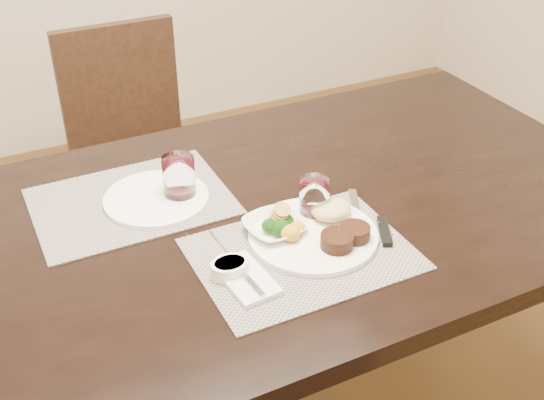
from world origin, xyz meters
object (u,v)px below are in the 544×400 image
dinner_plate (319,230)px  cracker_bowl (275,227)px  steak_knife (377,225)px  wine_glass_near (314,200)px  far_plate (156,198)px  chair_far (133,142)px

dinner_plate → cracker_bowl: size_ratio=2.00×
dinner_plate → steak_knife: (0.14, -0.03, -0.01)m
dinner_plate → cracker_bowl: cracker_bowl is taller
cracker_bowl → wine_glass_near: bearing=11.7°
dinner_plate → cracker_bowl: (-0.08, 0.05, 0.00)m
steak_knife → far_plate: (-0.42, 0.33, 0.00)m
cracker_bowl → wine_glass_near: 0.12m
wine_glass_near → chair_far: bearing=99.0°
dinner_plate → steak_knife: 0.14m
dinner_plate → far_plate: bearing=114.6°
cracker_bowl → wine_glass_near: (0.11, 0.02, 0.02)m
steak_knife → cracker_bowl: cracker_bowl is taller
steak_knife → wine_glass_near: (-0.11, 0.10, 0.04)m
chair_far → steak_knife: (0.27, -1.11, 0.26)m
steak_knife → cracker_bowl: bearing=-174.1°
chair_far → steak_knife: bearing=-76.5°
chair_far → wine_glass_near: (0.16, -1.01, 0.29)m
dinner_plate → wine_glass_near: wine_glass_near is taller
steak_knife → wine_glass_near: bearing=161.7°
wine_glass_near → far_plate: wine_glass_near is taller
chair_far → cracker_bowl: size_ratio=6.21×
chair_far → steak_knife: size_ratio=3.68×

